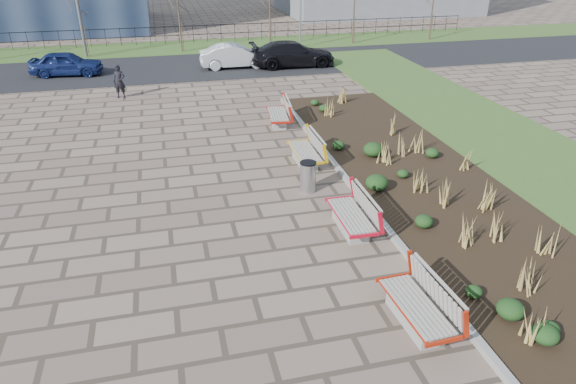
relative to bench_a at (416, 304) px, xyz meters
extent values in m
plane|color=#74624F|center=(-3.00, 1.62, -0.50)|extent=(120.00, 120.00, 0.00)
cube|color=black|center=(3.25, 6.62, -0.45)|extent=(4.50, 18.00, 0.10)
cube|color=gray|center=(0.92, 6.62, -0.42)|extent=(0.16, 18.00, 0.15)
cube|color=#33511E|center=(8.00, 6.62, -0.48)|extent=(5.00, 38.00, 0.04)
cube|color=#33511E|center=(-3.00, 29.62, -0.48)|extent=(80.00, 5.00, 0.04)
cube|color=black|center=(-3.00, 23.62, -0.49)|extent=(80.00, 7.00, 0.02)
cylinder|color=#B2B2B7|center=(-0.47, 6.28, -0.03)|extent=(0.48, 0.48, 0.94)
imported|color=black|center=(-6.46, 18.04, 0.29)|extent=(0.64, 0.49, 1.57)
imported|color=navy|center=(-9.52, 23.20, 0.17)|extent=(3.96, 1.99, 1.30)
imported|color=#B0B3B8|center=(-0.21, 22.82, 0.19)|extent=(4.07, 1.47, 1.33)
imported|color=black|center=(3.12, 22.32, 0.24)|extent=(4.99, 2.08, 1.44)
camera|label=1|loc=(-4.41, -7.25, 6.58)|focal=32.00mm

